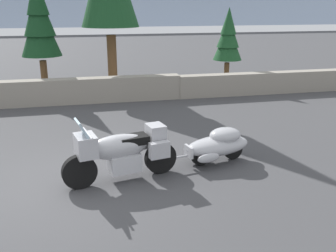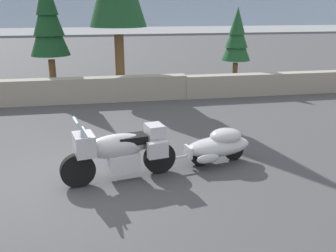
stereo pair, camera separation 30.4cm
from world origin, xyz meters
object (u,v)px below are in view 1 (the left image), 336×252
at_px(car_shaped_trailer, 218,144).
at_px(pine_tree_secondary, 228,37).
at_px(pine_tree_far_right, 39,19).
at_px(touring_motorcycle, 121,151).

distance_m(car_shaped_trailer, pine_tree_secondary, 8.97).
bearing_deg(pine_tree_far_right, pine_tree_secondary, 1.88).
distance_m(touring_motorcycle, pine_tree_secondary, 10.32).
relative_size(touring_motorcycle, pine_tree_far_right, 0.51).
bearing_deg(pine_tree_secondary, pine_tree_far_right, -178.12).
bearing_deg(touring_motorcycle, pine_tree_secondary, 57.26).
height_order(car_shaped_trailer, pine_tree_secondary, pine_tree_secondary).
height_order(touring_motorcycle, car_shaped_trailer, touring_motorcycle).
bearing_deg(pine_tree_secondary, touring_motorcycle, -122.74).
distance_m(touring_motorcycle, car_shaped_trailer, 2.21).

